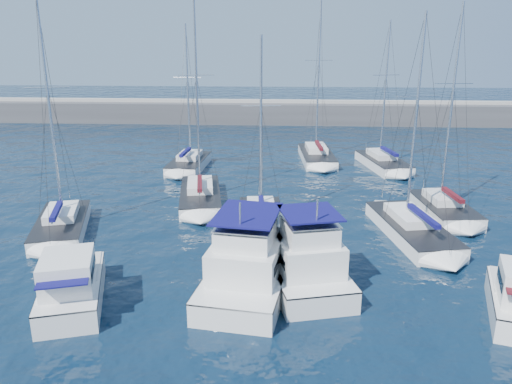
# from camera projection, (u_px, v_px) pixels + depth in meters

# --- Properties ---
(ground) EXTENTS (220.00, 220.00, 0.00)m
(ground) POSITION_uv_depth(u_px,v_px,m) (294.00, 280.00, 26.80)
(ground) COLOR black
(ground) RESTS_ON ground
(breakwater) EXTENTS (160.00, 6.00, 4.45)m
(breakwater) POSITION_uv_depth(u_px,v_px,m) (289.00, 116.00, 76.06)
(breakwater) COLOR #424244
(breakwater) RESTS_ON ground
(motor_yacht_port_outer) EXTENTS (4.47, 6.82, 3.20)m
(motor_yacht_port_outer) POSITION_uv_depth(u_px,v_px,m) (71.00, 287.00, 24.05)
(motor_yacht_port_outer) COLOR silver
(motor_yacht_port_outer) RESTS_ON ground
(motor_yacht_port_inner) EXTENTS (5.42, 10.92, 4.69)m
(motor_yacht_port_inner) POSITION_uv_depth(u_px,v_px,m) (252.00, 264.00, 26.12)
(motor_yacht_port_inner) COLOR silver
(motor_yacht_port_inner) RESTS_ON ground
(motor_yacht_stbd_inner) EXTENTS (5.41, 8.45, 4.69)m
(motor_yacht_stbd_inner) POSITION_uv_depth(u_px,v_px,m) (304.00, 264.00, 26.09)
(motor_yacht_stbd_inner) COLOR silver
(motor_yacht_stbd_inner) RESTS_ON ground
(sailboat_mid_a) EXTENTS (5.10, 8.33, 15.17)m
(sailboat_mid_a) POSITION_uv_depth(u_px,v_px,m) (62.00, 225.00, 33.26)
(sailboat_mid_a) COLOR white
(sailboat_mid_a) RESTS_ON ground
(sailboat_mid_b) EXTENTS (4.46, 9.15, 15.68)m
(sailboat_mid_b) POSITION_uv_depth(u_px,v_px,m) (200.00, 195.00, 39.39)
(sailboat_mid_b) COLOR white
(sailboat_mid_b) RESTS_ON ground
(sailboat_mid_c) EXTENTS (3.57, 7.41, 13.01)m
(sailboat_mid_c) POSITION_uv_depth(u_px,v_px,m) (261.00, 219.00, 34.41)
(sailboat_mid_c) COLOR silver
(sailboat_mid_c) RESTS_ON ground
(sailboat_mid_d) EXTENTS (4.72, 9.44, 14.35)m
(sailboat_mid_d) POSITION_uv_depth(u_px,v_px,m) (411.00, 229.00, 32.63)
(sailboat_mid_d) COLOR white
(sailboat_mid_d) RESTS_ON ground
(sailboat_mid_e) EXTENTS (3.77, 7.32, 15.13)m
(sailboat_mid_e) POSITION_uv_depth(u_px,v_px,m) (444.00, 208.00, 36.38)
(sailboat_mid_e) COLOR silver
(sailboat_mid_e) RESTS_ON ground
(sailboat_back_a) EXTENTS (3.45, 7.62, 14.08)m
(sailboat_back_a) POSITION_uv_depth(u_px,v_px,m) (189.00, 163.00, 49.45)
(sailboat_back_a) COLOR silver
(sailboat_back_a) RESTS_ON ground
(sailboat_back_b) EXTENTS (3.76, 9.20, 16.49)m
(sailboat_back_b) POSITION_uv_depth(u_px,v_px,m) (317.00, 156.00, 52.63)
(sailboat_back_b) COLOR white
(sailboat_back_b) RESTS_ON ground
(sailboat_back_c) EXTENTS (4.65, 8.64, 14.40)m
(sailboat_back_c) POSITION_uv_depth(u_px,v_px,m) (383.00, 162.00, 49.88)
(sailboat_back_c) COLOR silver
(sailboat_back_c) RESTS_ON ground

